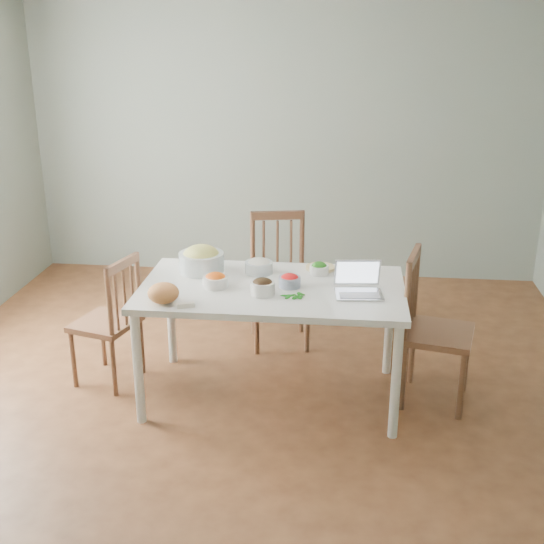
# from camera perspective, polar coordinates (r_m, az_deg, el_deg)

# --- Properties ---
(floor) EXTENTS (5.00, 5.00, 0.00)m
(floor) POSITION_cam_1_polar(r_m,az_deg,el_deg) (4.99, -1.68, -9.74)
(floor) COLOR #452514
(floor) RESTS_ON ground
(wall_back) EXTENTS (5.00, 0.00, 2.70)m
(wall_back) POSITION_cam_1_polar(r_m,az_deg,el_deg) (6.92, 1.07, 10.59)
(wall_back) COLOR gray
(wall_back) RESTS_ON ground
(wall_front) EXTENTS (5.00, 0.00, 2.70)m
(wall_front) POSITION_cam_1_polar(r_m,az_deg,el_deg) (2.20, -11.10, -11.03)
(wall_front) COLOR gray
(wall_front) RESTS_ON ground
(dining_table) EXTENTS (1.73, 0.98, 0.81)m
(dining_table) POSITION_cam_1_polar(r_m,az_deg,el_deg) (4.77, 0.00, -5.74)
(dining_table) COLOR white
(dining_table) RESTS_ON floor
(chair_far) EXTENTS (0.54, 0.52, 1.04)m
(chair_far) POSITION_cam_1_polar(r_m,az_deg,el_deg) (5.50, 0.64, -0.83)
(chair_far) COLOR brown
(chair_far) RESTS_ON floor
(chair_left) EXTENTS (0.49, 0.51, 0.94)m
(chair_left) POSITION_cam_1_polar(r_m,az_deg,el_deg) (5.08, -13.42, -3.83)
(chair_left) COLOR brown
(chair_left) RESTS_ON floor
(chair_right) EXTENTS (0.53, 0.55, 1.04)m
(chair_right) POSITION_cam_1_polar(r_m,az_deg,el_deg) (4.79, 13.42, -4.63)
(chair_right) COLOR brown
(chair_right) RESTS_ON floor
(bread_boule) EXTENTS (0.20, 0.20, 0.13)m
(bread_boule) POSITION_cam_1_polar(r_m,az_deg,el_deg) (4.37, -8.84, -1.70)
(bread_boule) COLOR #B36F3B
(bread_boule) RESTS_ON dining_table
(butter_stick) EXTENTS (0.11, 0.07, 0.03)m
(butter_stick) POSITION_cam_1_polar(r_m,az_deg,el_deg) (4.30, -7.04, -2.70)
(butter_stick) COLOR white
(butter_stick) RESTS_ON dining_table
(bowl_squash) EXTENTS (0.39, 0.39, 0.18)m
(bowl_squash) POSITION_cam_1_polar(r_m,az_deg,el_deg) (4.87, -5.77, 1.06)
(bowl_squash) COLOR tan
(bowl_squash) RESTS_ON dining_table
(bowl_carrot) EXTENTS (0.21, 0.21, 0.09)m
(bowl_carrot) POSITION_cam_1_polar(r_m,az_deg,el_deg) (4.59, -4.62, -0.66)
(bowl_carrot) COLOR #CB4409
(bowl_carrot) RESTS_ON dining_table
(bowl_onion) EXTENTS (0.24, 0.24, 0.10)m
(bowl_onion) POSITION_cam_1_polar(r_m,az_deg,el_deg) (4.83, -1.08, 0.51)
(bowl_onion) COLOR white
(bowl_onion) RESTS_ON dining_table
(bowl_mushroom) EXTENTS (0.20, 0.20, 0.10)m
(bowl_mushroom) POSITION_cam_1_polar(r_m,az_deg,el_deg) (4.46, -0.78, -1.19)
(bowl_mushroom) COLOR black
(bowl_mushroom) RESTS_ON dining_table
(bowl_redpep) EXTENTS (0.18, 0.18, 0.09)m
(bowl_redpep) POSITION_cam_1_polar(r_m,az_deg,el_deg) (4.59, 1.45, -0.69)
(bowl_redpep) COLOR red
(bowl_redpep) RESTS_ON dining_table
(bowl_broccoli) EXTENTS (0.16, 0.16, 0.08)m
(bowl_broccoli) POSITION_cam_1_polar(r_m,az_deg,el_deg) (4.83, 3.86, 0.31)
(bowl_broccoli) COLOR #0B510D
(bowl_broccoli) RESTS_ON dining_table
(flatbread) EXTENTS (0.21, 0.21, 0.02)m
(flatbread) POSITION_cam_1_polar(r_m,az_deg,el_deg) (4.93, 3.96, 0.36)
(flatbread) COLOR #E6CF81
(flatbread) RESTS_ON dining_table
(basil_bunch) EXTENTS (0.17, 0.17, 0.02)m
(basil_bunch) POSITION_cam_1_polar(r_m,az_deg,el_deg) (4.44, 1.64, -1.87)
(basil_bunch) COLOR #145311
(basil_bunch) RESTS_ON dining_table
(laptop) EXTENTS (0.32, 0.30, 0.20)m
(laptop) POSITION_cam_1_polar(r_m,az_deg,el_deg) (4.45, 7.14, -0.70)
(laptop) COLOR silver
(laptop) RESTS_ON dining_table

